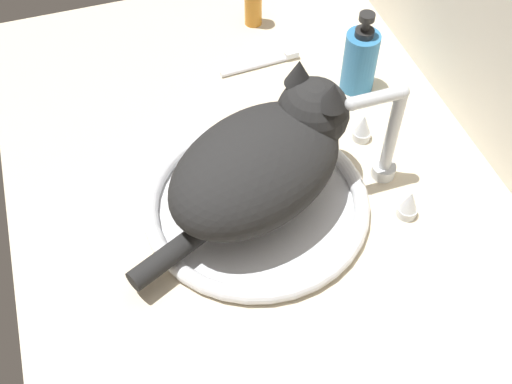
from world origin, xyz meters
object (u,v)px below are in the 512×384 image
cat (267,158)px  toothbrush (262,64)px  sink_basin (256,203)px  faucet (385,144)px  soap_pump_bottle (360,60)px

cat → toothbrush: 34.27cm
sink_basin → faucet: bearing=90.0°
faucet → toothbrush: (-32.44, -9.68, -7.15)cm
faucet → toothbrush: bearing=-163.4°
sink_basin → toothbrush: sink_basin is taller
faucet → soap_pump_bottle: bearing=165.9°
faucet → cat: 19.61cm
sink_basin → faucet: faucet is taller
soap_pump_bottle → toothbrush: (-10.97, -15.08, -5.71)cm
cat → soap_pump_bottle: size_ratio=2.45×
sink_basin → cat: cat is taller
faucet → toothbrush: 34.60cm
faucet → soap_pump_bottle: 22.18cm
faucet → cat: size_ratio=0.52×
soap_pump_bottle → toothbrush: soap_pump_bottle is taller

